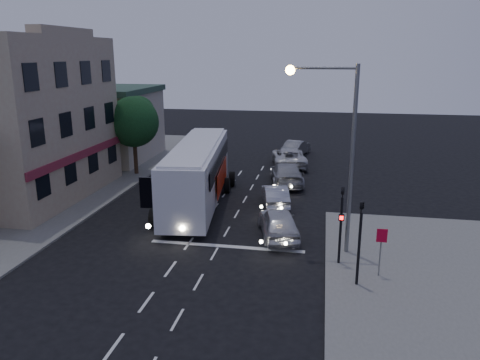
% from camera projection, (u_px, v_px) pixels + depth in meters
% --- Properties ---
extents(ground, '(120.00, 120.00, 0.00)m').
position_uv_depth(ground, '(177.00, 260.00, 22.39)').
color(ground, black).
extents(sidewalk_far, '(12.00, 50.00, 0.12)m').
position_uv_depth(sidewalk_far, '(31.00, 196.00, 32.19)').
color(sidewalk_far, slate).
rests_on(sidewalk_far, ground).
extents(road_markings, '(8.00, 30.55, 0.01)m').
position_uv_depth(road_markings, '(219.00, 236.00, 25.31)').
color(road_markings, silver).
rests_on(road_markings, ground).
extents(tour_bus, '(4.24, 13.33, 4.01)m').
position_uv_depth(tour_bus, '(198.00, 172.00, 30.16)').
color(tour_bus, white).
rests_on(tour_bus, ground).
extents(car_suv, '(2.91, 4.95, 1.58)m').
position_uv_depth(car_suv, '(278.00, 223.00, 25.02)').
color(car_suv, silver).
rests_on(car_suv, ground).
extents(car_sedan_a, '(2.33, 4.45, 1.40)m').
position_uv_depth(car_sedan_a, '(275.00, 196.00, 30.09)').
color(car_sedan_a, '#B5B6BB').
rests_on(car_sedan_a, ground).
extents(car_sedan_b, '(3.20, 5.90, 1.62)m').
position_uv_depth(car_sedan_b, '(286.00, 174.00, 35.12)').
color(car_sedan_b, '#9E9EA0').
rests_on(car_sedan_b, ground).
extents(car_sedan_c, '(3.64, 6.27, 1.64)m').
position_uv_depth(car_sedan_c, '(289.00, 157.00, 40.63)').
color(car_sedan_c, silver).
rests_on(car_sedan_c, ground).
extents(car_extra, '(2.64, 4.81, 1.50)m').
position_uv_depth(car_extra, '(296.00, 148.00, 44.99)').
color(car_extra, gray).
rests_on(car_extra, ground).
extents(traffic_signal_main, '(0.25, 0.35, 4.10)m').
position_uv_depth(traffic_signal_main, '(341.00, 216.00, 21.19)').
color(traffic_signal_main, black).
rests_on(traffic_signal_main, sidewalk_near).
extents(traffic_signal_side, '(0.18, 0.15, 4.10)m').
position_uv_depth(traffic_signal_side, '(360.00, 233.00, 19.19)').
color(traffic_signal_side, black).
rests_on(traffic_signal_side, sidewalk_near).
extents(regulatory_sign, '(0.45, 0.12, 2.20)m').
position_uv_depth(regulatory_sign, '(381.00, 244.00, 20.15)').
color(regulatory_sign, slate).
rests_on(regulatory_sign, sidewalk_near).
extents(streetlight, '(3.32, 0.44, 9.00)m').
position_uv_depth(streetlight, '(339.00, 139.00, 21.71)').
color(streetlight, slate).
rests_on(streetlight, sidewalk_near).
extents(main_building, '(10.12, 12.00, 11.00)m').
position_uv_depth(main_building, '(9.00, 122.00, 31.02)').
color(main_building, gray).
rests_on(main_building, sidewalk_far).
extents(low_building_north, '(9.40, 9.40, 6.50)m').
position_uv_depth(low_building_north, '(101.00, 123.00, 42.80)').
color(low_building_north, '#AAA799').
rests_on(low_building_north, sidewalk_far).
extents(street_tree, '(4.00, 4.00, 6.20)m').
position_uv_depth(street_tree, '(133.00, 120.00, 36.88)').
color(street_tree, black).
rests_on(street_tree, sidewalk_far).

